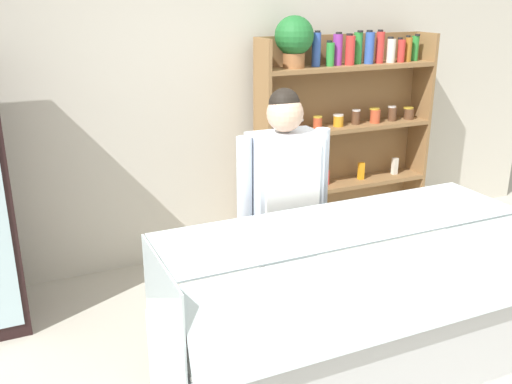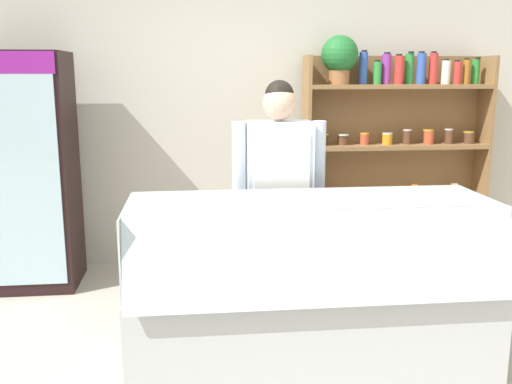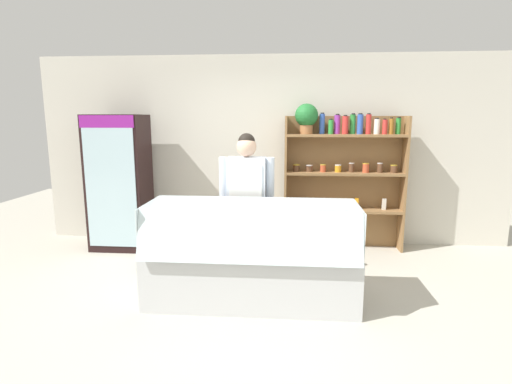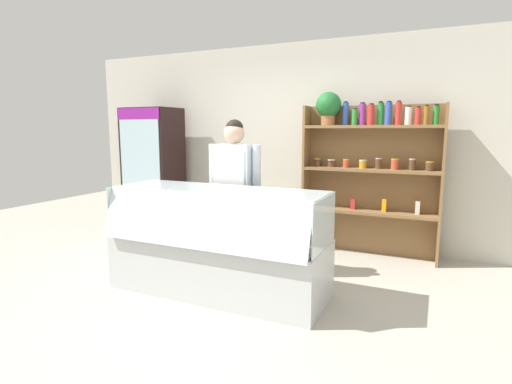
% 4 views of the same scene
% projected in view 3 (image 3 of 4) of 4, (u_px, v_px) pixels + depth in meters
% --- Properties ---
extents(ground_plane, '(12.00, 12.00, 0.00)m').
position_uv_depth(ground_plane, '(263.00, 300.00, 4.06)').
color(ground_plane, '#B7B2A3').
extents(back_wall, '(6.80, 0.10, 2.70)m').
position_uv_depth(back_wall, '(272.00, 151.00, 5.82)').
color(back_wall, beige).
rests_on(back_wall, ground).
extents(drinks_fridge, '(0.77, 0.58, 1.87)m').
position_uv_depth(drinks_fridge, '(120.00, 183.00, 5.56)').
color(drinks_fridge, black).
rests_on(drinks_fridge, ground).
extents(shelving_unit, '(1.64, 0.31, 2.01)m').
position_uv_depth(shelving_unit, '(338.00, 165.00, 5.50)').
color(shelving_unit, olive).
rests_on(shelving_unit, ground).
extents(deli_display_case, '(2.08, 0.79, 1.01)m').
position_uv_depth(deli_display_case, '(251.00, 271.00, 3.99)').
color(deli_display_case, silver).
rests_on(deli_display_case, ground).
extents(shop_clerk, '(0.61, 0.25, 1.66)m').
position_uv_depth(shop_clerk, '(247.00, 195.00, 4.41)').
color(shop_clerk, '#4C4233').
rests_on(shop_clerk, ground).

